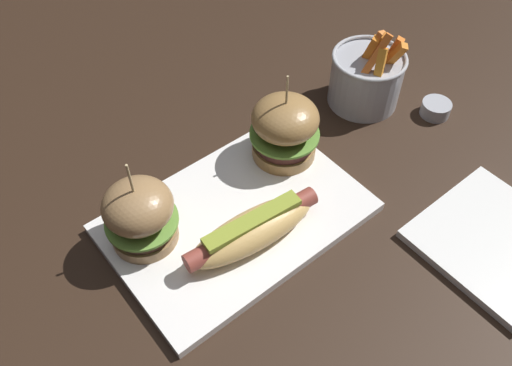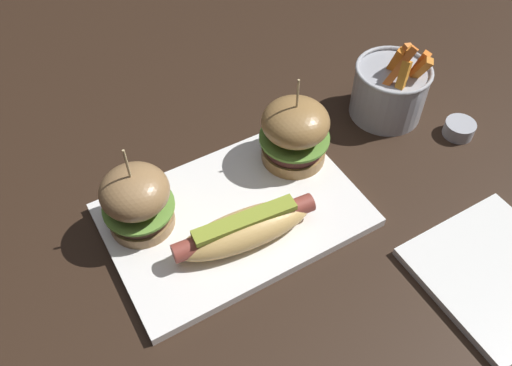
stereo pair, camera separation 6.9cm
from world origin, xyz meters
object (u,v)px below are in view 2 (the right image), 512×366
platter_main (235,215)px  hot_dog (245,229)px  slider_right (295,132)px  slider_left (137,200)px  sauce_ramekin (459,128)px  fries_bucket (390,90)px  side_plate (497,273)px

platter_main → hot_dog: (-0.01, -0.05, 0.03)m
slider_right → slider_left: bearing=-179.8°
hot_dog → sauce_ramekin: 0.39m
fries_bucket → sauce_ramekin: bearing=-55.7°
slider_right → hot_dog: bearing=-145.2°
sauce_ramekin → fries_bucket: bearing=124.3°
side_plate → slider_right: bearing=111.7°
platter_main → hot_dog: 0.06m
slider_right → fries_bucket: slider_right is taller
slider_right → sauce_ramekin: (0.26, -0.08, -0.05)m
hot_dog → fries_bucket: fries_bucket is taller
slider_right → sauce_ramekin: 0.27m
sauce_ramekin → side_plate: bearing=-123.5°
hot_dog → slider_right: size_ratio=1.35×
platter_main → slider_left: (-0.11, 0.05, 0.05)m
platter_main → hot_dog: bearing=-101.0°
platter_main → sauce_ramekin: 0.38m
hot_dog → slider_left: size_ratio=1.40×
fries_bucket → hot_dog: bearing=-161.1°
platter_main → fries_bucket: size_ratio=2.39×
sauce_ramekin → slider_left: bearing=171.0°
side_plate → fries_bucket: bearing=76.5°
platter_main → slider_left: 0.13m
slider_left → slider_right: 0.24m
hot_dog → side_plate: 0.32m
sauce_ramekin → slider_right: bearing=163.0°
slider_right → platter_main: bearing=-159.4°
hot_dog → slider_left: bearing=138.8°
slider_right → side_plate: bearing=-68.3°
platter_main → fries_bucket: bearing=11.7°
platter_main → side_plate: bearing=-45.6°
fries_bucket → side_plate: fries_bucket is taller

